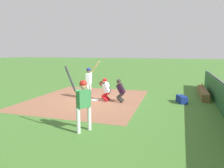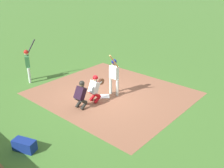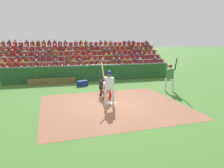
{
  "view_description": "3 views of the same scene",
  "coord_description": "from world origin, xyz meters",
  "px_view_note": "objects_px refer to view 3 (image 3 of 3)",
  "views": [
    {
      "loc": [
        -10.14,
        -4.57,
        2.69
      ],
      "look_at": [
        -0.19,
        -1.1,
        1.01
      ],
      "focal_mm": 31.99,
      "sensor_mm": 36.0,
      "label": 1
    },
    {
      "loc": [
        7.74,
        -7.57,
        5.36
      ],
      "look_at": [
        0.47,
        -0.0,
        0.8
      ],
      "focal_mm": 40.3,
      "sensor_mm": 36.0,
      "label": 2
    },
    {
      "loc": [
        2.61,
        10.27,
        3.28
      ],
      "look_at": [
        -0.14,
        -0.24,
        0.99
      ],
      "focal_mm": 33.42,
      "sensor_mm": 36.0,
      "label": 3
    }
  ],
  "objects_px": {
    "batter_at_plate": "(109,84)",
    "on_deck_batter": "(170,75)",
    "catcher_crouching": "(107,87)",
    "equipment_duffel_bag": "(82,83)",
    "dugout_bench": "(52,81)",
    "water_bottle_on_bench": "(37,78)",
    "home_plate_marker": "(111,103)",
    "home_plate_umpire": "(104,85)"
  },
  "relations": [
    {
      "from": "batter_at_plate",
      "to": "on_deck_batter",
      "type": "relative_size",
      "value": 0.98
    },
    {
      "from": "on_deck_batter",
      "to": "batter_at_plate",
      "type": "bearing_deg",
      "value": 23.4
    },
    {
      "from": "batter_at_plate",
      "to": "catcher_crouching",
      "type": "xyz_separation_m",
      "value": [
        -0.15,
        -1.09,
        -0.41
      ]
    },
    {
      "from": "catcher_crouching",
      "to": "equipment_duffel_bag",
      "type": "xyz_separation_m",
      "value": [
        0.9,
        -4.02,
        -0.53
      ]
    },
    {
      "from": "dugout_bench",
      "to": "water_bottle_on_bench",
      "type": "xyz_separation_m",
      "value": [
        1.08,
        -0.02,
        0.32
      ]
    },
    {
      "from": "home_plate_marker",
      "to": "home_plate_umpire",
      "type": "distance_m",
      "value": 1.64
    },
    {
      "from": "water_bottle_on_bench",
      "to": "on_deck_batter",
      "type": "xyz_separation_m",
      "value": [
        -8.49,
        4.41,
        0.57
      ]
    },
    {
      "from": "home_plate_marker",
      "to": "catcher_crouching",
      "type": "height_order",
      "value": "catcher_crouching"
    },
    {
      "from": "dugout_bench",
      "to": "equipment_duffel_bag",
      "type": "relative_size",
      "value": 4.57
    },
    {
      "from": "dugout_bench",
      "to": "equipment_duffel_bag",
      "type": "bearing_deg",
      "value": 150.3
    },
    {
      "from": "water_bottle_on_bench",
      "to": "home_plate_marker",
      "type": "bearing_deg",
      "value": 125.2
    },
    {
      "from": "home_plate_umpire",
      "to": "water_bottle_on_bench",
      "type": "distance_m",
      "value": 6.06
    },
    {
      "from": "batter_at_plate",
      "to": "catcher_crouching",
      "type": "height_order",
      "value": "batter_at_plate"
    },
    {
      "from": "home_plate_umpire",
      "to": "equipment_duffel_bag",
      "type": "distance_m",
      "value": 3.34
    },
    {
      "from": "equipment_duffel_bag",
      "to": "on_deck_batter",
      "type": "distance_m",
      "value": 6.2
    },
    {
      "from": "home_plate_umpire",
      "to": "home_plate_marker",
      "type": "bearing_deg",
      "value": 91.78
    },
    {
      "from": "batter_at_plate",
      "to": "water_bottle_on_bench",
      "type": "bearing_deg",
      "value": -57.85
    },
    {
      "from": "catcher_crouching",
      "to": "water_bottle_on_bench",
      "type": "xyz_separation_m",
      "value": [
        4.14,
        -5.27,
        -0.18
      ]
    },
    {
      "from": "catcher_crouching",
      "to": "water_bottle_on_bench",
      "type": "relative_size",
      "value": 6.44
    },
    {
      "from": "equipment_duffel_bag",
      "to": "home_plate_marker",
      "type": "bearing_deg",
      "value": 78.5
    },
    {
      "from": "batter_at_plate",
      "to": "home_plate_umpire",
      "type": "distance_m",
      "value": 1.98
    },
    {
      "from": "catcher_crouching",
      "to": "batter_at_plate",
      "type": "bearing_deg",
      "value": 82.22
    },
    {
      "from": "catcher_crouching",
      "to": "home_plate_umpire",
      "type": "xyz_separation_m",
      "value": [
        0.01,
        -0.84,
        -0.03
      ]
    },
    {
      "from": "water_bottle_on_bench",
      "to": "dugout_bench",
      "type": "bearing_deg",
      "value": 179.07
    },
    {
      "from": "dugout_bench",
      "to": "batter_at_plate",
      "type": "bearing_deg",
      "value": 114.66
    },
    {
      "from": "batter_at_plate",
      "to": "equipment_duffel_bag",
      "type": "xyz_separation_m",
      "value": [
        0.75,
        -5.11,
        -0.94
      ]
    },
    {
      "from": "batter_at_plate",
      "to": "equipment_duffel_bag",
      "type": "height_order",
      "value": "batter_at_plate"
    },
    {
      "from": "home_plate_umpire",
      "to": "equipment_duffel_bag",
      "type": "xyz_separation_m",
      "value": [
        0.89,
        -3.18,
        -0.5
      ]
    },
    {
      "from": "catcher_crouching",
      "to": "dugout_bench",
      "type": "distance_m",
      "value": 6.1
    },
    {
      "from": "home_plate_umpire",
      "to": "catcher_crouching",
      "type": "bearing_deg",
      "value": 91.0
    },
    {
      "from": "home_plate_marker",
      "to": "home_plate_umpire",
      "type": "height_order",
      "value": "home_plate_umpire"
    },
    {
      "from": "home_plate_umpire",
      "to": "equipment_duffel_bag",
      "type": "bearing_deg",
      "value": -74.4
    },
    {
      "from": "home_plate_marker",
      "to": "home_plate_umpire",
      "type": "xyz_separation_m",
      "value": [
        0.05,
        -1.49,
        0.68
      ]
    },
    {
      "from": "on_deck_batter",
      "to": "dugout_bench",
      "type": "bearing_deg",
      "value": -30.67
    },
    {
      "from": "home_plate_marker",
      "to": "on_deck_batter",
      "type": "bearing_deg",
      "value": -160.74
    },
    {
      "from": "water_bottle_on_bench",
      "to": "on_deck_batter",
      "type": "height_order",
      "value": "on_deck_batter"
    },
    {
      "from": "catcher_crouching",
      "to": "dugout_bench",
      "type": "relative_size",
      "value": 0.37
    },
    {
      "from": "dugout_bench",
      "to": "on_deck_batter",
      "type": "height_order",
      "value": "on_deck_batter"
    },
    {
      "from": "home_plate_marker",
      "to": "on_deck_batter",
      "type": "relative_size",
      "value": 0.2
    },
    {
      "from": "on_deck_batter",
      "to": "equipment_duffel_bag",
      "type": "bearing_deg",
      "value": -31.06
    },
    {
      "from": "home_plate_umpire",
      "to": "water_bottle_on_bench",
      "type": "height_order",
      "value": "home_plate_umpire"
    },
    {
      "from": "home_plate_umpire",
      "to": "batter_at_plate",
      "type": "bearing_deg",
      "value": 86.02
    }
  ]
}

